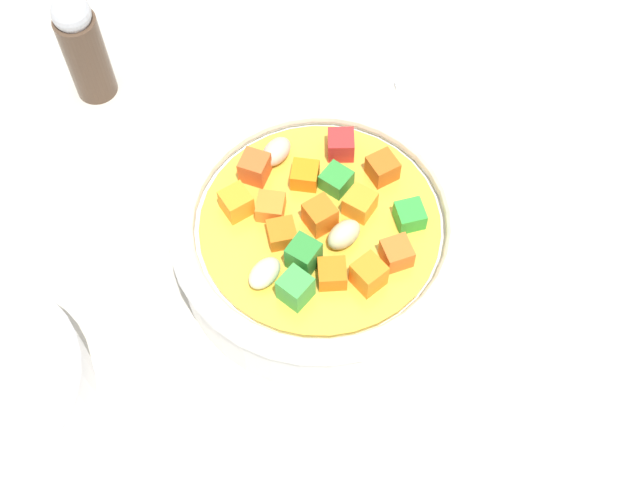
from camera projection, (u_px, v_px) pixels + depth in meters
The scene contains 4 objects.
ground_plane at pixel (320, 266), 58.26cm from camera, with size 140.00×140.00×2.00cm, color #BAB2A0.
soup_bowl_main at pixel (320, 236), 54.66cm from camera, with size 19.13×19.13×6.79cm.
spoon at pixel (377, 86), 64.14cm from camera, with size 13.23×15.81×0.99cm.
pepper_shaker at pixel (86, 44), 60.59cm from camera, with size 3.06×3.06×9.39cm.
Camera 1 is at (-17.60, 20.33, 50.71)cm, focal length 47.52 mm.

